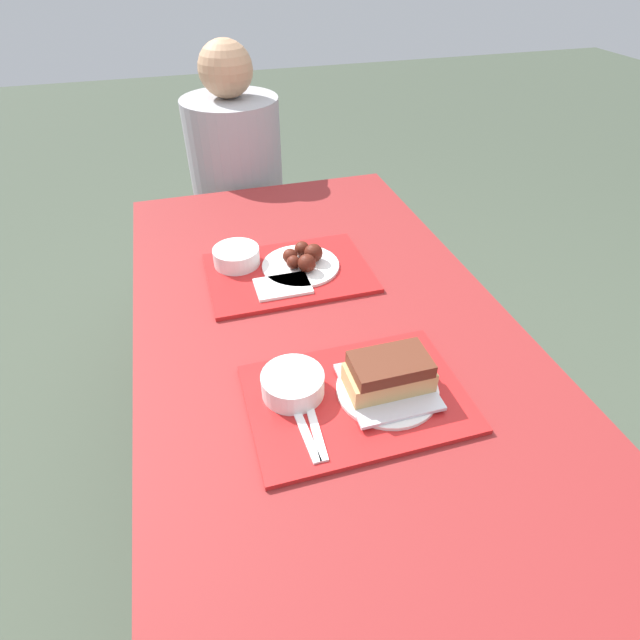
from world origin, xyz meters
TOP-DOWN VIEW (x-y plane):
  - ground_plane at (0.00, 0.00)m, footprint 12.00×12.00m
  - picnic_table at (0.00, 0.00)m, footprint 0.90×1.69m
  - picnic_bench_far at (0.00, 1.06)m, footprint 0.85×0.28m
  - tray_near at (-0.01, -0.23)m, footprint 0.44×0.31m
  - tray_far at (-0.04, 0.26)m, footprint 0.44×0.31m
  - bowl_coleslaw_near at (-0.13, -0.18)m, footprint 0.13×0.13m
  - brisket_sandwich_plate at (0.05, -0.23)m, footprint 0.21×0.21m
  - plastic_fork_near at (-0.14, -0.27)m, footprint 0.03×0.17m
  - plastic_knife_near at (-0.11, -0.27)m, footprint 0.03×0.17m
  - condiment_packet at (0.02, -0.16)m, footprint 0.04×0.03m
  - bowl_coleslaw_far at (-0.17, 0.33)m, footprint 0.13×0.13m
  - wings_plate_far at (0.01, 0.27)m, footprint 0.21×0.21m
  - napkin_far at (-0.07, 0.19)m, footprint 0.14×0.10m
  - person_seated_across at (-0.06, 1.06)m, footprint 0.36×0.36m

SIDE VIEW (x-z plane):
  - ground_plane at x=0.00m, z-range 0.00..0.00m
  - picnic_bench_far at x=0.00m, z-range 0.16..0.61m
  - picnic_table at x=0.00m, z-range 0.28..1.01m
  - tray_near at x=-0.01m, z-range 0.73..0.75m
  - tray_far at x=-0.04m, z-range 0.73..0.75m
  - plastic_fork_near at x=-0.14m, z-range 0.75..0.75m
  - plastic_knife_near at x=-0.11m, z-range 0.75..0.75m
  - condiment_packet at x=0.02m, z-range 0.75..0.75m
  - napkin_far at x=-0.07m, z-range 0.75..0.75m
  - person_seated_across at x=-0.06m, z-range 0.40..1.12m
  - wings_plate_far at x=0.01m, z-range 0.74..0.80m
  - bowl_coleslaw_near at x=-0.13m, z-range 0.75..0.80m
  - bowl_coleslaw_far at x=-0.17m, z-range 0.75..0.80m
  - brisket_sandwich_plate at x=0.05m, z-range 0.74..0.83m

